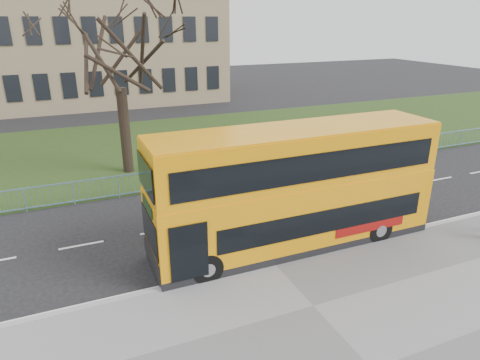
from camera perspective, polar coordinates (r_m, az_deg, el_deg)
name	(u,v)px	position (r m, az deg, el deg)	size (l,w,h in m)	color
ground	(254,245)	(16.27, 1.91, -8.62)	(120.00, 120.00, 0.00)	black
kerb	(273,264)	(15.04, 4.44, -11.04)	(80.00, 0.20, 0.14)	#99999C
grass_verge	(164,146)	(28.90, -10.09, 4.53)	(80.00, 15.40, 0.08)	#223914
guard_railing	(200,175)	(21.66, -5.41, 0.63)	(40.00, 0.12, 1.10)	#6693B5
bare_tree	(119,70)	(23.16, -15.82, 13.89)	(7.59, 7.59, 10.84)	black
civic_building	(59,28)	(47.84, -22.95, 18.11)	(30.00, 15.00, 14.00)	#917E5C
yellow_bus	(295,186)	(15.42, 7.40, -0.76)	(10.55, 2.56, 4.42)	orange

